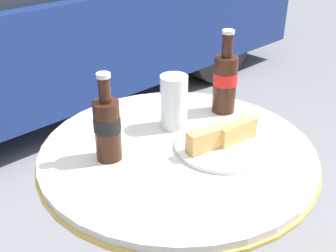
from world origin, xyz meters
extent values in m
cylinder|color=gold|center=(0.00, 0.00, 0.74)|extent=(0.72, 0.72, 0.01)
cylinder|color=beige|center=(0.00, 0.00, 0.76)|extent=(0.71, 0.71, 0.02)
cylinder|color=#33190F|center=(0.25, 0.06, 0.85)|extent=(0.07, 0.07, 0.17)
cylinder|color=red|center=(0.25, 0.06, 0.87)|extent=(0.07, 0.07, 0.04)
cylinder|color=#33190F|center=(0.25, 0.06, 0.97)|extent=(0.03, 0.03, 0.07)
cylinder|color=silver|center=(0.25, 0.06, 1.01)|extent=(0.04, 0.04, 0.01)
cylinder|color=#33190F|center=(-0.16, 0.08, 0.84)|extent=(0.06, 0.06, 0.15)
cylinder|color=black|center=(-0.16, 0.08, 0.86)|extent=(0.07, 0.07, 0.03)
cylinder|color=#33190F|center=(-0.16, 0.08, 0.95)|extent=(0.03, 0.03, 0.06)
cylinder|color=silver|center=(-0.16, 0.08, 0.99)|extent=(0.03, 0.03, 0.01)
cylinder|color=black|center=(0.08, 0.09, 0.83)|extent=(0.07, 0.07, 0.12)
cylinder|color=silver|center=(0.08, 0.09, 0.84)|extent=(0.08, 0.08, 0.15)
cylinder|color=silver|center=(0.08, -0.08, 0.77)|extent=(0.24, 0.24, 0.01)
cube|color=white|center=(0.08, -0.08, 0.78)|extent=(0.15, 0.15, 0.00)
cube|color=tan|center=(0.04, -0.07, 0.81)|extent=(0.13, 0.06, 0.05)
cube|color=tan|center=(0.12, -0.09, 0.81)|extent=(0.12, 0.05, 0.05)
cube|color=navy|center=(0.50, 2.25, 0.51)|extent=(4.46, 1.80, 0.65)
cylinder|color=black|center=(1.89, 3.05, 0.34)|extent=(0.69, 0.22, 0.69)
cylinder|color=black|center=(1.89, 1.46, 0.34)|extent=(0.69, 0.22, 0.69)
camera|label=1|loc=(-0.66, -0.66, 1.34)|focal=45.00mm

